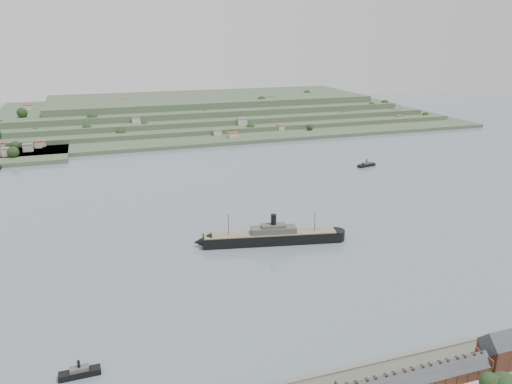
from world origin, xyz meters
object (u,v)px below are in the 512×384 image
object	(u,v)px
terrace_row	(415,383)
steamship	(267,237)
tugboat	(80,372)
gabled_building	(498,350)

from	to	relation	value
terrace_row	steamship	bearing A→B (deg)	90.88
terrace_row	steamship	size ratio (longest dim) A/B	0.63
tugboat	steamship	bearing A→B (deg)	40.83
terrace_row	gabled_building	world-z (taller)	gabled_building
gabled_building	steamship	world-z (taller)	steamship
steamship	terrace_row	bearing A→B (deg)	-89.12
gabled_building	tugboat	xyz separation A→B (m)	(-142.65, 44.35, -6.61)
gabled_building	steamship	bearing A→B (deg)	106.54
terrace_row	gabled_building	size ratio (longest dim) A/B	3.95
steamship	gabled_building	bearing A→B (deg)	-73.46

